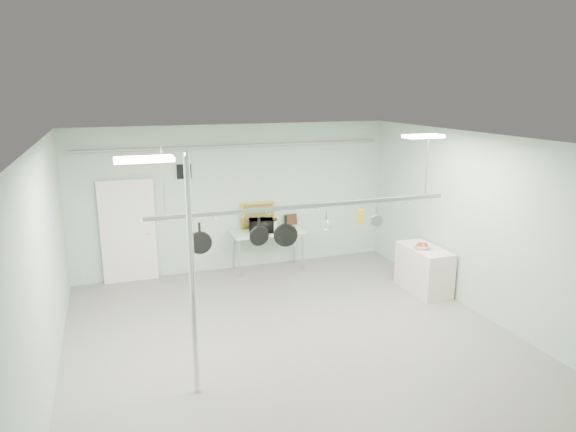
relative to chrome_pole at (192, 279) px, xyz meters
name	(u,v)px	position (x,y,z in m)	size (l,w,h in m)	color
floor	(300,349)	(1.70, 0.60, -1.60)	(8.00, 8.00, 0.00)	gray
ceiling	(302,143)	(1.70, 0.60, 1.59)	(7.00, 8.00, 0.02)	silver
back_wall	(236,198)	(1.70, 4.59, 0.00)	(7.00, 0.02, 3.20)	#9EBDAE
right_wall	(493,230)	(5.19, 0.60, 0.00)	(0.02, 8.00, 3.20)	#9EBDAE
door	(128,232)	(-0.60, 4.54, -0.55)	(1.10, 0.10, 2.20)	silver
wall_vent	(184,171)	(0.60, 4.57, 0.65)	(0.30, 0.04, 0.30)	black
conduit_pipe	(236,146)	(1.70, 4.50, 1.15)	(0.07, 0.07, 6.60)	gray
chrome_pole	(192,279)	(0.00, 0.00, 0.00)	(0.08, 0.08, 3.20)	silver
prep_table	(268,234)	(2.30, 4.20, -0.77)	(1.60, 0.70, 0.91)	#B2D1C4
side_cabinet	(424,269)	(4.85, 2.00, -1.15)	(0.60, 1.20, 0.90)	beige
pot_rack	(306,204)	(1.90, 0.90, 0.63)	(4.80, 0.06, 1.00)	#B7B7BC
light_panel_left	(144,159)	(-0.50, -0.20, 1.56)	(0.65, 0.30, 0.05)	white
light_panel_right	(423,136)	(4.10, 1.20, 1.56)	(0.65, 0.30, 0.05)	white
microwave	(261,226)	(2.14, 4.15, -0.55)	(0.52, 0.35, 0.29)	black
coffee_canister	(273,225)	(2.42, 4.22, -0.59)	(0.18, 0.18, 0.22)	white
painting_large	(258,215)	(2.18, 4.50, -0.41)	(0.78, 0.05, 0.58)	gold
painting_small	(291,220)	(2.94, 4.50, -0.57)	(0.30, 0.04, 0.25)	#321D11
fruit_bowl	(422,246)	(4.76, 1.99, -0.66)	(0.35, 0.35, 0.09)	silver
skillet_left	(200,238)	(0.27, 0.90, 0.26)	(0.34, 0.06, 0.46)	black
skillet_mid	(259,232)	(1.15, 0.90, 0.27)	(0.30, 0.06, 0.44)	black
skillet_right	(286,231)	(1.57, 0.90, 0.24)	(0.36, 0.06, 0.50)	black
whisk	(326,222)	(2.24, 0.90, 0.33)	(0.17, 0.17, 0.31)	silver
grater	(361,216)	(2.83, 0.90, 0.36)	(0.10, 0.02, 0.24)	yellow
saucepan	(376,217)	(3.11, 0.90, 0.32)	(0.19, 0.10, 0.32)	silver
fruit_cluster	(422,244)	(4.76, 1.99, -0.62)	(0.24, 0.24, 0.09)	#B41E10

